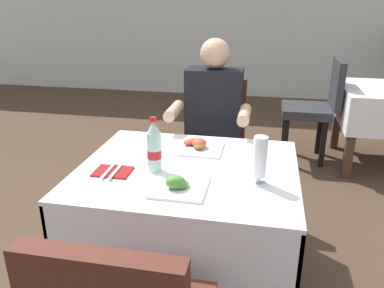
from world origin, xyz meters
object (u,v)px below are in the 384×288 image
Objects in this scene: cola_bottle_primary at (154,148)px; main_dining_table at (188,199)px; napkin_cutlery_set at (113,171)px; beer_glass_left at (260,161)px; seated_diner_far at (212,125)px; chair_far_diner_seat at (213,141)px; plate_near_camera at (178,185)px; plate_far_diner at (199,146)px; background_chair_left at (317,104)px.

main_dining_table is at bearing 26.14° from cola_bottle_primary.
napkin_cutlery_set is (-0.33, -0.13, 0.18)m from main_dining_table.
cola_bottle_primary reaches higher than beer_glass_left.
cola_bottle_primary is (-0.15, -0.80, 0.14)m from seated_diner_far.
seated_diner_far is at bearing 79.01° from cola_bottle_primary.
chair_far_diner_seat is 4.19× the size of plate_near_camera.
plate_far_diner is at bearing 89.46° from plate_near_camera.
main_dining_table is 1.07× the size of background_chair_left.
background_chair_left is at bearing 61.75° from napkin_cutlery_set.
napkin_cutlery_set is at bearing -118.25° from background_chair_left.
plate_far_diner is 1.95m from background_chair_left.
plate_near_camera is at bearing -46.93° from cola_bottle_primary.
plate_far_diner is at bearing -89.02° from chair_far_diner_seat.
seated_diner_far is at bearing 89.69° from plate_near_camera.
seated_diner_far reaches higher than napkin_cutlery_set.
napkin_cutlery_set is (-0.19, -0.06, -0.11)m from cola_bottle_primary.
plate_far_diner is (0.01, -0.60, 0.20)m from chair_far_diner_seat.
plate_far_diner is 1.07× the size of beer_glass_left.
napkin_cutlery_set is at bearing 163.05° from plate_near_camera.
napkin_cutlery_set is at bearing -158.86° from main_dining_table.
main_dining_table is at bearing 162.37° from beer_glass_left.
beer_glass_left is at bearing 20.45° from plate_near_camera.
plate_near_camera is 0.36m from beer_glass_left.
main_dining_table is 1.07× the size of chair_far_diner_seat.
napkin_cutlery_set is (-0.34, 0.10, -0.01)m from plate_near_camera.
beer_glass_left is (0.33, 0.12, 0.09)m from plate_near_camera.
background_chair_left is (0.80, 1.27, -0.16)m from seated_diner_far.
napkin_cutlery_set is (-0.33, -0.96, 0.19)m from chair_far_diner_seat.
main_dining_table is at bearing -90.88° from seated_diner_far.
plate_far_diner reaches higher than main_dining_table.
beer_glass_left reaches higher than plate_far_diner.
chair_far_diner_seat is 1.04m from beer_glass_left.
chair_far_diner_seat is (0.00, 0.84, -0.01)m from main_dining_table.
chair_far_diner_seat is 0.19m from seated_diner_far.
main_dining_table is at bearing -112.10° from background_chair_left.
background_chair_left reaches higher than beer_glass_left.
chair_far_diner_seat is 3.70× the size of cola_bottle_primary.
seated_diner_far reaches higher than cola_bottle_primary.
plate_far_diner is at bearing -114.42° from background_chair_left.
beer_glass_left reaches higher than napkin_cutlery_set.
background_chair_left is (0.47, 2.11, -0.29)m from beer_glass_left.
beer_glass_left is at bearing -102.70° from background_chair_left.
beer_glass_left is at bearing -17.63° from main_dining_table.
main_dining_table is 0.45m from beer_glass_left.
background_chair_left is (0.81, 1.16, 0.00)m from chair_far_diner_seat.
cola_bottle_primary is at bearing 133.07° from plate_near_camera.
chair_far_diner_seat is 0.96m from cola_bottle_primary.
beer_glass_left is 0.82× the size of cola_bottle_primary.
plate_near_camera is 1.21× the size of napkin_cutlery_set.
plate_far_diner is at bearing 46.67° from napkin_cutlery_set.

